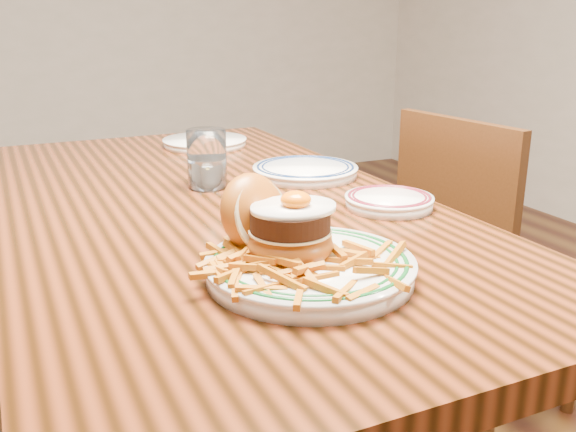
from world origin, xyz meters
name	(u,v)px	position (x,y,z in m)	size (l,w,h in m)	color
table	(212,240)	(0.00, 0.00, 0.66)	(0.85, 1.60, 0.75)	black
chair_right	(478,261)	(0.78, 0.04, 0.47)	(0.45, 0.45, 0.87)	#371C0B
main_plate	(300,250)	(0.00, -0.44, 0.79)	(0.31, 0.33, 0.15)	white
side_plate	(389,200)	(0.31, -0.20, 0.77)	(0.18, 0.18, 0.03)	white
rear_plate	(305,170)	(0.27, 0.10, 0.77)	(0.25, 0.25, 0.03)	white
water_glass	(207,162)	(0.03, 0.10, 0.81)	(0.09, 0.09, 0.13)	white
far_plate	(205,141)	(0.17, 0.55, 0.76)	(0.25, 0.25, 0.04)	white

